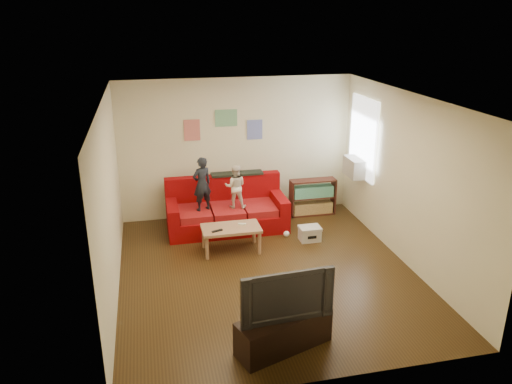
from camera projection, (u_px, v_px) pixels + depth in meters
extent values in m
cube|color=#3C2811|center=(267.00, 272.00, 7.80)|extent=(4.50, 5.00, 0.01)
cube|color=white|center=(269.00, 99.00, 6.88)|extent=(4.50, 5.00, 0.01)
cube|color=beige|center=(237.00, 148.00, 9.64)|extent=(4.50, 0.01, 2.70)
cube|color=beige|center=(327.00, 273.00, 5.04)|extent=(4.50, 0.01, 2.70)
cube|color=beige|center=(109.00, 203.00, 6.88)|extent=(0.01, 5.00, 2.70)
cube|color=beige|center=(408.00, 180.00, 7.80)|extent=(0.01, 5.00, 2.70)
cube|color=#880608|center=(227.00, 221.00, 9.30)|extent=(2.19, 0.99, 0.33)
cube|color=#880608|center=(223.00, 190.00, 9.50)|extent=(2.19, 0.20, 0.60)
cube|color=#880608|center=(172.00, 210.00, 8.99)|extent=(0.20, 0.99, 0.27)
cube|color=#880608|center=(279.00, 201.00, 9.40)|extent=(0.20, 0.99, 0.27)
cube|color=maroon|center=(195.00, 213.00, 9.03)|extent=(0.57, 0.74, 0.13)
cube|color=maroon|center=(227.00, 211.00, 9.15)|extent=(0.57, 0.74, 0.13)
cube|color=maroon|center=(259.00, 208.00, 9.28)|extent=(0.57, 0.74, 0.13)
cube|color=black|center=(237.00, 174.00, 9.45)|extent=(0.99, 0.24, 0.04)
imported|color=black|center=(202.00, 184.00, 8.85)|extent=(0.42, 0.35, 0.99)
imported|color=silver|center=(235.00, 186.00, 9.00)|extent=(0.45, 0.38, 0.80)
cube|color=#A97D5C|center=(231.00, 228.00, 8.35)|extent=(0.98, 0.54, 0.05)
cylinder|color=#A97D5C|center=(207.00, 249.00, 8.13)|extent=(0.06, 0.06, 0.39)
cylinder|color=#A97D5C|center=(260.00, 243.00, 8.31)|extent=(0.06, 0.06, 0.39)
cylinder|color=#A97D5C|center=(204.00, 237.00, 8.54)|extent=(0.06, 0.06, 0.39)
cylinder|color=#A97D5C|center=(254.00, 233.00, 8.72)|extent=(0.06, 0.06, 0.39)
cube|color=black|center=(217.00, 231.00, 8.18)|extent=(0.19, 0.11, 0.02)
cube|color=white|center=(242.00, 224.00, 8.42)|extent=(0.13, 0.07, 0.03)
cube|color=#461F15|center=(291.00, 199.00, 9.82)|extent=(0.03, 0.27, 0.73)
cube|color=#461F15|center=(333.00, 195.00, 10.00)|extent=(0.03, 0.27, 0.73)
cube|color=#461F15|center=(312.00, 213.00, 10.03)|extent=(0.91, 0.27, 0.03)
cube|color=#461F15|center=(313.00, 180.00, 9.79)|extent=(0.91, 0.27, 0.03)
cube|color=#461F15|center=(312.00, 197.00, 9.91)|extent=(0.85, 0.27, 0.02)
cube|color=olive|center=(312.00, 208.00, 9.99)|extent=(0.80, 0.23, 0.22)
cube|color=#3F8C71|center=(313.00, 191.00, 9.87)|extent=(0.80, 0.23, 0.22)
cube|color=white|center=(363.00, 138.00, 9.21)|extent=(0.04, 1.08, 1.48)
cube|color=#B7B2A3|center=(355.00, 167.00, 9.37)|extent=(0.28, 0.55, 0.35)
cube|color=#D87266|center=(192.00, 130.00, 9.31)|extent=(0.30, 0.01, 0.40)
cube|color=#72B27F|center=(226.00, 118.00, 9.37)|extent=(0.42, 0.01, 0.32)
cube|color=#727FCC|center=(255.00, 130.00, 9.57)|extent=(0.30, 0.01, 0.38)
cube|color=silver|center=(310.00, 235.00, 8.85)|extent=(0.36, 0.27, 0.21)
cube|color=silver|center=(310.00, 228.00, 8.80)|extent=(0.37, 0.29, 0.04)
cube|color=black|center=(312.00, 237.00, 8.72)|extent=(0.16, 0.00, 0.05)
cube|color=black|center=(284.00, 332.00, 5.98)|extent=(1.24, 0.76, 0.44)
imported|color=black|center=(285.00, 293.00, 5.79)|extent=(1.12, 0.22, 0.64)
sphere|color=white|center=(286.00, 234.00, 9.00)|extent=(0.13, 0.13, 0.11)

